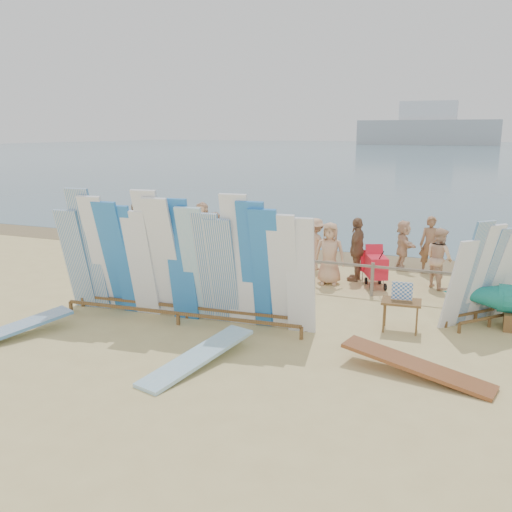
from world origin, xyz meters
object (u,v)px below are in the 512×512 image
at_px(beachgoer_4, 357,249).
at_px(flat_board_e, 8,339).
at_px(side_surfboard_rack, 486,278).
at_px(beachgoer_1, 240,238).
at_px(beachgoer_3, 315,244).
at_px(beachgoer_0, 174,233).
at_px(vendor_table, 401,315).
at_px(beach_chair_right, 373,273).
at_px(beachgoer_7, 430,245).
at_px(beachgoer_extra_1, 135,225).
at_px(beachgoer_10, 490,259).
at_px(beach_chair_left, 297,273).
at_px(beachgoer_5, 403,244).
at_px(main_surfboard_rack, 180,264).
at_px(beachgoer_11, 202,226).
at_px(stroller, 376,271).
at_px(flat_board_b, 198,365).
at_px(beachgoer_8, 439,258).
at_px(flat_board_c, 415,376).
at_px(beachgoer_6, 330,253).

bearing_deg(beachgoer_4, flat_board_e, -34.24).
xyz_separation_m(side_surfboard_rack, beachgoer_1, (-7.28, 3.06, -0.18)).
bearing_deg(beachgoer_3, flat_board_e, 77.76).
bearing_deg(beachgoer_1, beachgoer_0, 119.69).
height_order(vendor_table, beach_chair_right, vendor_table).
distance_m(beachgoer_0, beachgoer_7, 8.23).
distance_m(beach_chair_right, beachgoer_4, 0.83).
bearing_deg(beachgoer_extra_1, beachgoer_0, -59.97).
xyz_separation_m(beachgoer_7, beachgoer_extra_1, (-10.58, -0.10, -0.05)).
bearing_deg(vendor_table, beachgoer_4, 110.59).
height_order(beachgoer_7, beachgoer_10, beachgoer_10).
height_order(beach_chair_left, beachgoer_5, beachgoer_5).
bearing_deg(beachgoer_1, main_surfboard_rack, -145.65).
relative_size(beachgoer_3, beachgoer_11, 0.92).
bearing_deg(stroller, flat_board_b, -131.36).
height_order(beachgoer_7, beachgoer_extra_1, beachgoer_7).
height_order(flat_board_e, beachgoer_11, beachgoer_11).
distance_m(beach_chair_left, beachgoer_7, 4.28).
relative_size(main_surfboard_rack, stroller, 5.31).
distance_m(main_surfboard_rack, beachgoer_3, 6.03).
height_order(main_surfboard_rack, beachgoer_10, main_surfboard_rack).
bearing_deg(beachgoer_10, beachgoer_extra_1, 45.28).
bearing_deg(flat_board_e, beachgoer_8, 66.35).
bearing_deg(beach_chair_right, beachgoer_8, -30.97).
distance_m(flat_board_c, flat_board_b, 3.95).
distance_m(stroller, beachgoer_7, 2.54).
xyz_separation_m(flat_board_c, beachgoer_1, (-6.19, 6.36, 0.91)).
bearing_deg(beachgoer_3, beachgoer_7, -150.38).
bearing_deg(side_surfboard_rack, flat_board_e, 159.91).
height_order(flat_board_b, beachgoer_11, beachgoer_11).
bearing_deg(beachgoer_10, beachgoer_7, 9.50).
bearing_deg(stroller, flat_board_e, -156.20).
distance_m(main_surfboard_rack, beachgoer_5, 8.07).
relative_size(beach_chair_right, beachgoer_8, 0.54).
xyz_separation_m(stroller, beachgoer_6, (-1.30, -0.15, 0.42)).
relative_size(beach_chair_left, beachgoer_7, 0.48).
bearing_deg(beachgoer_10, beachgoer_0, 51.49).
bearing_deg(stroller, beachgoer_1, 145.46).
xyz_separation_m(beach_chair_right, beachgoer_4, (-0.50, 0.07, 0.66)).
distance_m(vendor_table, beachgoer_6, 3.94).
height_order(flat_board_b, beach_chair_right, beach_chair_right).
height_order(vendor_table, beachgoer_5, beachgoer_5).
relative_size(beach_chair_right, beachgoer_0, 0.49).
xyz_separation_m(flat_board_e, beachgoer_11, (-0.35, 9.43, 0.88)).
distance_m(flat_board_e, stroller, 9.40).
height_order(vendor_table, stroller, stroller).
bearing_deg(vendor_table, beachgoer_extra_1, 148.58).
distance_m(beachgoer_5, beachgoer_7, 0.90).
distance_m(flat_board_e, beachgoer_8, 10.98).
relative_size(vendor_table, beachgoer_6, 0.62).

